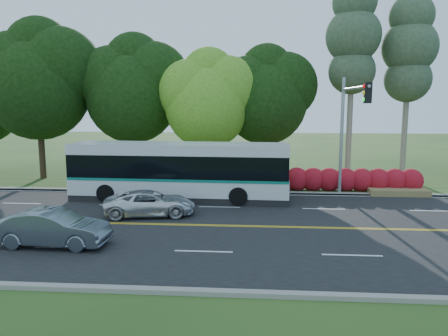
# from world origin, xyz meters

# --- Properties ---
(ground) EXTENTS (120.00, 120.00, 0.00)m
(ground) POSITION_xyz_m (0.00, 0.00, 0.00)
(ground) COLOR #224717
(ground) RESTS_ON ground
(road) EXTENTS (60.00, 14.00, 0.02)m
(road) POSITION_xyz_m (0.00, 0.00, 0.01)
(road) COLOR black
(road) RESTS_ON ground
(curb_north) EXTENTS (60.00, 0.30, 0.15)m
(curb_north) POSITION_xyz_m (0.00, 7.15, 0.07)
(curb_north) COLOR gray
(curb_north) RESTS_ON ground
(curb_south) EXTENTS (60.00, 0.30, 0.15)m
(curb_south) POSITION_xyz_m (0.00, -7.15, 0.07)
(curb_south) COLOR gray
(curb_south) RESTS_ON ground
(grass_verge) EXTENTS (60.00, 4.00, 0.10)m
(grass_verge) POSITION_xyz_m (0.00, 9.00, 0.05)
(grass_verge) COLOR #224717
(grass_verge) RESTS_ON ground
(lane_markings) EXTENTS (57.60, 13.82, 0.00)m
(lane_markings) POSITION_xyz_m (-0.09, 0.00, 0.02)
(lane_markings) COLOR gold
(lane_markings) RESTS_ON road
(tree_row) EXTENTS (44.70, 9.10, 13.84)m
(tree_row) POSITION_xyz_m (-5.15, 12.13, 6.73)
(tree_row) COLOR black
(tree_row) RESTS_ON ground
(bougainvillea_hedge) EXTENTS (9.50, 2.25, 1.50)m
(bougainvillea_hedge) POSITION_xyz_m (7.18, 8.15, 0.72)
(bougainvillea_hedge) COLOR maroon
(bougainvillea_hedge) RESTS_ON ground
(traffic_signal) EXTENTS (0.42, 6.10, 7.00)m
(traffic_signal) POSITION_xyz_m (6.49, 5.40, 4.67)
(traffic_signal) COLOR #989CA0
(traffic_signal) RESTS_ON ground
(transit_bus) EXTENTS (12.45, 3.10, 3.24)m
(transit_bus) POSITION_xyz_m (-2.94, 5.21, 1.62)
(transit_bus) COLOR silver
(transit_bus) RESTS_ON road
(sedan) EXTENTS (4.38, 1.65, 1.43)m
(sedan) POSITION_xyz_m (-6.43, -3.28, 0.73)
(sedan) COLOR slate
(sedan) RESTS_ON road
(suv) EXTENTS (4.74, 2.83, 1.23)m
(suv) POSITION_xyz_m (-3.78, 1.55, 0.64)
(suv) COLOR silver
(suv) RESTS_ON road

